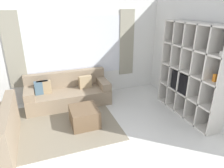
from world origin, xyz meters
TOP-DOWN VIEW (x-y plane):
  - wall_back at (0.00, 3.36)m, footprint 6.12×0.11m
  - wall_right at (2.49, 1.66)m, footprint 0.07×4.53m
  - area_rug at (-0.96, 1.95)m, footprint 2.99×2.16m
  - shelving_unit at (2.29, 1.35)m, footprint 0.40×1.84m
  - couch_main at (-0.36, 2.90)m, footprint 2.16×0.85m
  - ottoman at (-0.18, 1.72)m, footprint 0.60×0.65m

SIDE VIEW (x-z plane):
  - area_rug at x=-0.96m, z-range 0.00..0.01m
  - ottoman at x=-0.18m, z-range 0.00..0.41m
  - couch_main at x=-0.36m, z-range -0.11..0.71m
  - shelving_unit at x=2.29m, z-range -0.01..2.17m
  - wall_right at x=2.49m, z-range 0.00..2.70m
  - wall_back at x=0.00m, z-range 0.01..2.71m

